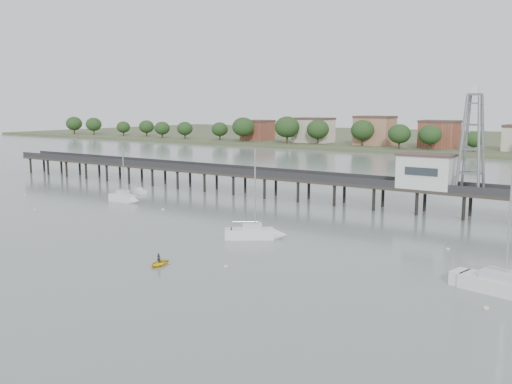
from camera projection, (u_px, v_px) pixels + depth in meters
pier at (287, 178)px, 101.44m from camera, size 150.00×5.00×5.50m
pier_building at (426, 171)px, 87.04m from camera, size 8.40×5.40×5.30m
lattice_tower at (472, 143)px, 82.74m from camera, size 3.20×3.20×15.50m
sailboat_c at (260, 234)px, 71.53m from camera, size 6.98×5.89×11.89m
sailboat_b at (126, 198)px, 98.34m from camera, size 6.00×1.95×10.04m
white_tender at (140, 191)px, 108.29m from camera, size 3.35×2.24×1.21m
yellow_dinghy at (159, 265)px, 59.70m from camera, size 2.10×1.05×2.83m
dinghy_occupant at (159, 265)px, 59.70m from camera, size 0.79×1.14×0.26m
mooring_buoys at (188, 230)px, 76.46m from camera, size 84.94×20.86×0.39m
far_shore at (502, 141)px, 248.12m from camera, size 500.00×170.00×10.40m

